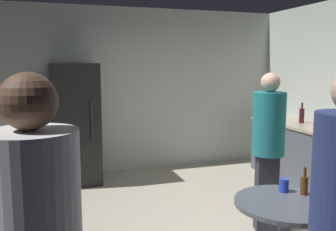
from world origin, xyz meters
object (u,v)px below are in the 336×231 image
(refrigerator, at_px, (75,124))
(plastic_cup_blue, at_px, (284,185))
(kettle, at_px, (333,127))
(beer_bottle_amber, at_px, (319,200))
(foreground_table, at_px, (286,214))
(person_in_teal_shirt, at_px, (268,140))
(beer_bottle_brown, at_px, (304,185))
(wine_bottle_on_counter, at_px, (302,115))

(refrigerator, height_order, plastic_cup_blue, refrigerator)
(refrigerator, bearing_deg, kettle, -28.69)
(beer_bottle_amber, xyz_separation_m, plastic_cup_blue, (0.01, 0.42, -0.03))
(refrigerator, relative_size, plastic_cup_blue, 16.36)
(foreground_table, relative_size, plastic_cup_blue, 7.27)
(kettle, height_order, person_in_teal_shirt, person_in_teal_shirt)
(person_in_teal_shirt, bearing_deg, beer_bottle_brown, 2.42)
(kettle, bearing_deg, foreground_table, -139.71)
(wine_bottle_on_counter, bearing_deg, person_in_teal_shirt, -137.73)
(person_in_teal_shirt, bearing_deg, wine_bottle_on_counter, 149.65)
(wine_bottle_on_counter, height_order, beer_bottle_brown, wine_bottle_on_counter)
(foreground_table, bearing_deg, person_in_teal_shirt, 64.46)
(wine_bottle_on_counter, bearing_deg, foreground_table, -129.89)
(refrigerator, relative_size, wine_bottle_on_counter, 5.81)
(refrigerator, height_order, beer_bottle_amber, refrigerator)
(beer_bottle_brown, distance_m, plastic_cup_blue, 0.16)
(kettle, distance_m, wine_bottle_on_counter, 0.75)
(beer_bottle_brown, bearing_deg, person_in_teal_shirt, 75.04)
(refrigerator, xyz_separation_m, person_in_teal_shirt, (1.81, -2.31, 0.10))
(kettle, relative_size, foreground_table, 0.30)
(foreground_table, relative_size, beer_bottle_amber, 3.48)
(refrigerator, xyz_separation_m, beer_bottle_amber, (1.45, -3.52, -0.08))
(foreground_table, distance_m, plastic_cup_blue, 0.28)
(kettle, height_order, beer_bottle_brown, kettle)
(beer_bottle_brown, bearing_deg, plastic_cup_blue, 136.95)
(kettle, bearing_deg, wine_bottle_on_counter, 83.20)
(person_in_teal_shirt, bearing_deg, foreground_table, -8.15)
(kettle, bearing_deg, person_in_teal_shirt, -157.11)
(kettle, xyz_separation_m, plastic_cup_blue, (-1.72, -1.36, -0.18))
(refrigerator, xyz_separation_m, foreground_table, (1.34, -3.29, -0.27))
(kettle, relative_size, beer_bottle_brown, 1.06)
(foreground_table, bearing_deg, beer_bottle_amber, -65.46)
(refrigerator, distance_m, person_in_teal_shirt, 2.94)
(beer_bottle_brown, bearing_deg, foreground_table, -159.15)
(foreground_table, height_order, beer_bottle_brown, beer_bottle_brown)
(refrigerator, height_order, person_in_teal_shirt, refrigerator)
(foreground_table, distance_m, beer_bottle_amber, 0.31)
(person_in_teal_shirt, bearing_deg, refrigerator, -124.59)
(beer_bottle_amber, height_order, plastic_cup_blue, beer_bottle_amber)
(foreground_table, distance_m, person_in_teal_shirt, 1.14)
(refrigerator, distance_m, foreground_table, 3.57)
(refrigerator, relative_size, person_in_teal_shirt, 1.06)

